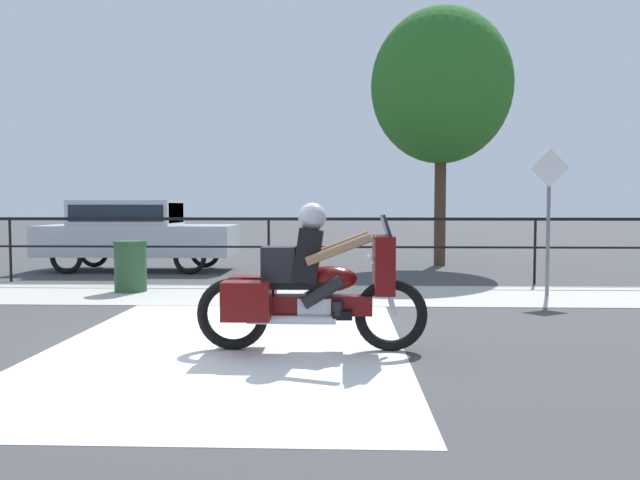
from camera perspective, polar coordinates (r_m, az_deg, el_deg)
The scene contains 9 objects.
ground_plane at distance 7.23m, azimuth -9.44°, elevation -8.80°, with size 120.00×120.00×0.00m, color #424244.
sidewalk_band at distance 10.54m, azimuth -5.75°, elevation -4.99°, with size 44.00×2.40×0.01m, color #B7B2A8.
crosswalk_band at distance 7.00m, azimuth -8.05°, elevation -9.16°, with size 3.70×6.00×0.01m, color silver.
fence_railing at distance 12.08m, azimuth -4.72°, elevation 0.78°, with size 36.00×0.05×1.27m.
motorcycle at distance 6.41m, azimuth -0.95°, elevation -4.14°, with size 2.38×0.76×1.52m.
parked_car at distance 14.95m, azimuth -16.59°, elevation 0.85°, with size 4.40×1.65×1.62m.
trash_bin at distance 11.27m, azimuth -16.93°, elevation -2.31°, with size 0.57×0.57×0.89m.
street_sign at distance 10.93m, azimuth 20.19°, elevation 2.98°, with size 0.64×0.06×2.43m.
tree_behind_sign at distance 16.09m, azimuth 11.03°, elevation 13.61°, with size 3.46×3.46×6.35m.
Camera 1 is at (1.42, -6.93, 1.49)m, focal length 35.00 mm.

